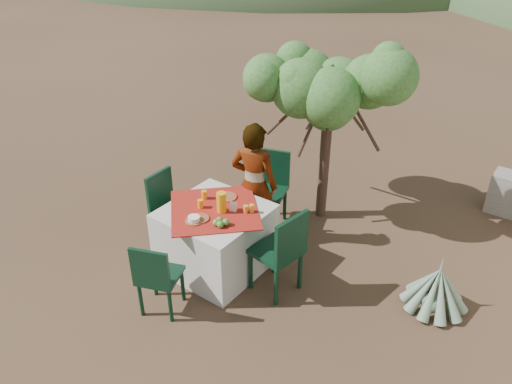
{
  "coord_description": "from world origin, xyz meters",
  "views": [
    {
      "loc": [
        3.21,
        -3.15,
        3.62
      ],
      "look_at": [
        0.42,
        0.63,
        0.88
      ],
      "focal_mm": 35.0,
      "sensor_mm": 36.0,
      "label": 1
    }
  ],
  "objects_px": {
    "table": "(216,238)",
    "juice_pitcher": "(222,202)",
    "chair_left": "(168,204)",
    "chair_far": "(270,185)",
    "shrub_tree": "(336,98)",
    "chair_near": "(156,276)",
    "chair_right": "(282,250)",
    "person": "(254,185)",
    "agave": "(436,289)"
  },
  "relations": [
    {
      "from": "table",
      "to": "juice_pitcher",
      "type": "relative_size",
      "value": 5.73
    },
    {
      "from": "chair_left",
      "to": "juice_pitcher",
      "type": "xyz_separation_m",
      "value": [
        0.9,
        -0.06,
        0.38
      ]
    },
    {
      "from": "chair_far",
      "to": "shrub_tree",
      "type": "bearing_deg",
      "value": 31.38
    },
    {
      "from": "chair_far",
      "to": "chair_near",
      "type": "relative_size",
      "value": 1.14
    },
    {
      "from": "chair_right",
      "to": "person",
      "type": "relative_size",
      "value": 0.64
    },
    {
      "from": "chair_left",
      "to": "agave",
      "type": "height_order",
      "value": "chair_left"
    },
    {
      "from": "chair_near",
      "to": "person",
      "type": "bearing_deg",
      "value": -111.97
    },
    {
      "from": "person",
      "to": "agave",
      "type": "xyz_separation_m",
      "value": [
        2.19,
        0.14,
        -0.53
      ]
    },
    {
      "from": "table",
      "to": "chair_far",
      "type": "bearing_deg",
      "value": 92.86
    },
    {
      "from": "table",
      "to": "shrub_tree",
      "type": "bearing_deg",
      "value": 74.6
    },
    {
      "from": "chair_near",
      "to": "shrub_tree",
      "type": "bearing_deg",
      "value": -120.93
    },
    {
      "from": "chair_left",
      "to": "shrub_tree",
      "type": "distance_m",
      "value": 2.37
    },
    {
      "from": "chair_left",
      "to": "shrub_tree",
      "type": "height_order",
      "value": "shrub_tree"
    },
    {
      "from": "chair_left",
      "to": "shrub_tree",
      "type": "bearing_deg",
      "value": -40.57
    },
    {
      "from": "chair_left",
      "to": "person",
      "type": "xyz_separation_m",
      "value": [
        0.85,
        0.59,
        0.28
      ]
    },
    {
      "from": "chair_near",
      "to": "chair_right",
      "type": "distance_m",
      "value": 1.28
    },
    {
      "from": "chair_left",
      "to": "juice_pitcher",
      "type": "distance_m",
      "value": 0.98
    },
    {
      "from": "table",
      "to": "shrub_tree",
      "type": "relative_size",
      "value": 0.63
    },
    {
      "from": "chair_near",
      "to": "agave",
      "type": "height_order",
      "value": "chair_near"
    },
    {
      "from": "chair_near",
      "to": "chair_far",
      "type": "bearing_deg",
      "value": -108.98
    },
    {
      "from": "table",
      "to": "chair_near",
      "type": "height_order",
      "value": "chair_near"
    },
    {
      "from": "chair_left",
      "to": "person",
      "type": "distance_m",
      "value": 1.07
    },
    {
      "from": "juice_pitcher",
      "to": "table",
      "type": "bearing_deg",
      "value": -171.51
    },
    {
      "from": "chair_near",
      "to": "agave",
      "type": "distance_m",
      "value": 2.8
    },
    {
      "from": "chair_right",
      "to": "agave",
      "type": "bearing_deg",
      "value": 126.56
    },
    {
      "from": "table",
      "to": "chair_near",
      "type": "bearing_deg",
      "value": -88.22
    },
    {
      "from": "agave",
      "to": "person",
      "type": "bearing_deg",
      "value": -176.23
    },
    {
      "from": "table",
      "to": "person",
      "type": "xyz_separation_m",
      "value": [
        0.05,
        0.66,
        0.39
      ]
    },
    {
      "from": "chair_near",
      "to": "agave",
      "type": "relative_size",
      "value": 1.18
    },
    {
      "from": "table",
      "to": "chair_far",
      "type": "xyz_separation_m",
      "value": [
        -0.06,
        1.12,
        0.16
      ]
    },
    {
      "from": "chair_right",
      "to": "agave",
      "type": "distance_m",
      "value": 1.61
    },
    {
      "from": "table",
      "to": "person",
      "type": "height_order",
      "value": "person"
    },
    {
      "from": "chair_near",
      "to": "chair_left",
      "type": "xyz_separation_m",
      "value": [
        -0.84,
        0.99,
        0.03
      ]
    },
    {
      "from": "chair_far",
      "to": "chair_left",
      "type": "xyz_separation_m",
      "value": [
        -0.75,
        -1.05,
        -0.04
      ]
    },
    {
      "from": "chair_right",
      "to": "shrub_tree",
      "type": "xyz_separation_m",
      "value": [
        -0.36,
        1.65,
        1.07
      ]
    },
    {
      "from": "table",
      "to": "chair_left",
      "type": "xyz_separation_m",
      "value": [
        -0.81,
        0.07,
        0.11
      ]
    },
    {
      "from": "table",
      "to": "chair_right",
      "type": "relative_size",
      "value": 1.31
    },
    {
      "from": "chair_near",
      "to": "person",
      "type": "xyz_separation_m",
      "value": [
        0.02,
        1.58,
        0.3
      ]
    },
    {
      "from": "table",
      "to": "person",
      "type": "relative_size",
      "value": 0.84
    },
    {
      "from": "table",
      "to": "chair_left",
      "type": "height_order",
      "value": "chair_left"
    },
    {
      "from": "person",
      "to": "agave",
      "type": "relative_size",
      "value": 2.17
    },
    {
      "from": "person",
      "to": "chair_left",
      "type": "bearing_deg",
      "value": 19.98
    },
    {
      "from": "agave",
      "to": "chair_left",
      "type": "bearing_deg",
      "value": -166.42
    },
    {
      "from": "person",
      "to": "juice_pitcher",
      "type": "bearing_deg",
      "value": 79.62
    },
    {
      "from": "chair_left",
      "to": "table",
      "type": "bearing_deg",
      "value": -97.62
    },
    {
      "from": "chair_near",
      "to": "shrub_tree",
      "type": "distance_m",
      "value": 2.91
    },
    {
      "from": "chair_far",
      "to": "juice_pitcher",
      "type": "xyz_separation_m",
      "value": [
        0.15,
        -1.1,
        0.34
      ]
    },
    {
      "from": "shrub_tree",
      "to": "juice_pitcher",
      "type": "distance_m",
      "value": 1.89
    },
    {
      "from": "chair_near",
      "to": "chair_left",
      "type": "bearing_deg",
      "value": -71.13
    },
    {
      "from": "chair_right",
      "to": "agave",
      "type": "xyz_separation_m",
      "value": [
        1.4,
        0.73,
        -0.31
      ]
    }
  ]
}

